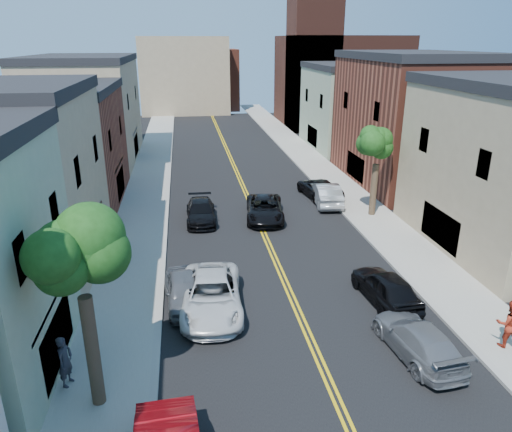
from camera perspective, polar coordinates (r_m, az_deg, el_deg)
name	(u,v)px	position (r m, az deg, el deg)	size (l,w,h in m)	color
sidewalk_left	(147,184)	(41.13, -12.86, 3.73)	(3.20, 100.00, 0.15)	gray
sidewalk_right	(329,177)	(42.88, 8.73, 4.69)	(3.20, 100.00, 0.15)	gray
curb_left	(168,183)	(41.03, -10.42, 3.87)	(0.30, 100.00, 0.15)	gray
curb_right	(310,177)	(42.40, 6.46, 4.61)	(0.30, 100.00, 0.15)	gray
bldg_left_brick	(53,151)	(37.35, -23.14, 7.17)	(9.00, 12.00, 8.00)	brown
bldg_left_tan_far	(86,113)	(50.71, -19.61, 11.57)	(9.00, 16.00, 9.50)	#998466
bldg_right_brick	(410,123)	(42.28, 17.96, 10.57)	(9.00, 14.00, 10.00)	brown
bldg_right_palegrn	(353,109)	(55.14, 11.47, 12.42)	(9.00, 12.00, 8.50)	gray
church	(333,72)	(69.82, 9.24, 16.61)	(16.20, 14.20, 22.60)	#4C2319
backdrop_left	(185,76)	(81.57, -8.53, 16.27)	(14.00, 8.00, 12.00)	#998466
backdrop_center	(208,80)	(85.76, -5.75, 15.90)	(10.00, 8.00, 10.00)	brown
tree_left_mid	(75,221)	(14.61, -20.83, -0.56)	(5.20, 5.20, 9.29)	#382A1C
tree_right_far	(379,133)	(32.48, 14.48, 9.57)	(4.40, 4.40, 8.03)	#382A1C
white_pickup	(212,295)	(21.59, -5.31, -9.39)	(2.63, 5.70, 1.58)	silver
grey_car_left	(184,291)	(22.24, -8.60, -8.85)	(1.67, 4.15, 1.42)	#55585D
black_car_left	(201,212)	(32.05, -6.62, 0.52)	(1.90, 4.68, 1.36)	black
grey_car_right	(418,339)	(19.86, 18.75, -13.79)	(1.90, 4.67, 1.36)	slate
black_car_right	(386,287)	(23.02, 15.27, -8.17)	(1.79, 4.45, 1.52)	black
silver_car_right	(326,194)	(35.54, 8.37, 2.66)	(1.71, 4.90, 1.61)	#A7ABAF
dark_car_right_far	(319,188)	(37.32, 7.54, 3.35)	(2.26, 4.91, 1.36)	black
black_suv_lane	(265,209)	(32.25, 1.04, 0.88)	(2.42, 5.26, 1.46)	black
pedestrian_left	(65,361)	(18.32, -21.86, -15.82)	(0.69, 0.45, 1.89)	#2C2A33
pedestrian_right	(509,324)	(21.29, 27.99, -11.31)	(0.96, 0.75, 1.98)	#9E2A18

